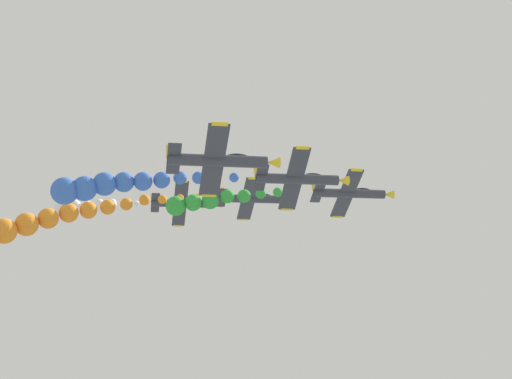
# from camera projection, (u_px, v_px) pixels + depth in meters

# --- Properties ---
(airplane_lead) EXTENTS (8.43, 10.35, 5.14)m
(airplane_lead) POSITION_uv_depth(u_px,v_px,m) (351.00, 193.00, 84.85)
(airplane_lead) COLOR #333842
(smoke_trail_lead) EXTENTS (2.46, 15.87, 3.66)m
(smoke_trail_lead) POSITION_uv_depth(u_px,v_px,m) (208.00, 201.00, 81.78)
(smoke_trail_lead) COLOR green
(airplane_left_inner) EXTENTS (8.50, 10.35, 5.01)m
(airplane_left_inner) POSITION_uv_depth(u_px,v_px,m) (252.00, 199.00, 93.48)
(airplane_left_inner) COLOR #333842
(smoke_trail_left_inner) EXTENTS (10.01, 27.55, 8.47)m
(smoke_trail_left_inner) POSITION_uv_depth(u_px,v_px,m) (40.00, 222.00, 82.99)
(smoke_trail_left_inner) COLOR orange
(airplane_right_inner) EXTENTS (7.91, 10.35, 5.96)m
(airplane_right_inner) POSITION_uv_depth(u_px,v_px,m) (299.00, 179.00, 74.02)
(airplane_right_inner) COLOR #333842
(smoke_trail_right_inner) EXTENTS (3.57, 19.02, 4.10)m
(smoke_trail_right_inner) POSITION_uv_depth(u_px,v_px,m) (109.00, 185.00, 69.17)
(smoke_trail_right_inner) COLOR blue
(airplane_left_outer) EXTENTS (7.82, 10.35, 6.08)m
(airplane_left_outer) POSITION_uv_depth(u_px,v_px,m) (184.00, 203.00, 100.87)
(airplane_left_outer) COLOR #333842
(smoke_trail_left_outer) EXTENTS (2.18, 11.89, 2.70)m
(smoke_trail_left_outer) POSITION_uv_depth(u_px,v_px,m) (82.00, 207.00, 98.03)
(smoke_trail_left_outer) COLOR white
(airplane_right_outer) EXTENTS (8.19, 10.35, 5.55)m
(airplane_right_outer) POSITION_uv_depth(u_px,v_px,m) (220.00, 161.00, 62.27)
(airplane_right_outer) COLOR #333842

